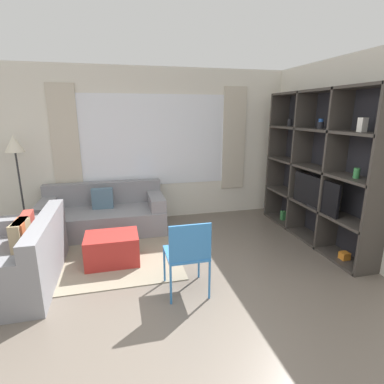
{
  "coord_description": "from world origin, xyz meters",
  "views": [
    {
      "loc": [
        -0.65,
        -2.23,
        1.95
      ],
      "look_at": [
        0.33,
        1.75,
        0.85
      ],
      "focal_mm": 28.0,
      "sensor_mm": 36.0,
      "label": 1
    }
  ],
  "objects_px": {
    "ottoman": "(112,249)",
    "floor_lamp": "(15,153)",
    "couch_side": "(20,259)",
    "folding_chair": "(188,251)",
    "couch_main": "(105,215)",
    "shelving_unit": "(319,169)"
  },
  "relations": [
    {
      "from": "ottoman",
      "to": "floor_lamp",
      "type": "bearing_deg",
      "value": 135.52
    },
    {
      "from": "floor_lamp",
      "to": "couch_side",
      "type": "bearing_deg",
      "value": -77.44
    },
    {
      "from": "ottoman",
      "to": "folding_chair",
      "type": "xyz_separation_m",
      "value": [
        0.81,
        -0.93,
        0.32
      ]
    },
    {
      "from": "couch_main",
      "to": "floor_lamp",
      "type": "xyz_separation_m",
      "value": [
        -1.25,
        0.18,
        1.06
      ]
    },
    {
      "from": "couch_main",
      "to": "ottoman",
      "type": "height_order",
      "value": "couch_main"
    },
    {
      "from": "floor_lamp",
      "to": "couch_main",
      "type": "bearing_deg",
      "value": -8.34
    },
    {
      "from": "couch_main",
      "to": "shelving_unit",
      "type": "bearing_deg",
      "value": -18.86
    },
    {
      "from": "couch_main",
      "to": "folding_chair",
      "type": "bearing_deg",
      "value": -66.03
    },
    {
      "from": "couch_main",
      "to": "couch_side",
      "type": "distance_m",
      "value": 1.66
    },
    {
      "from": "couch_main",
      "to": "couch_side",
      "type": "relative_size",
      "value": 1.26
    },
    {
      "from": "shelving_unit",
      "to": "floor_lamp",
      "type": "distance_m",
      "value": 4.64
    },
    {
      "from": "ottoman",
      "to": "couch_side",
      "type": "bearing_deg",
      "value": -168.0
    },
    {
      "from": "couch_side",
      "to": "floor_lamp",
      "type": "xyz_separation_m",
      "value": [
        -0.35,
        1.58,
        1.04
      ]
    },
    {
      "from": "shelving_unit",
      "to": "floor_lamp",
      "type": "relative_size",
      "value": 1.47
    },
    {
      "from": "folding_chair",
      "to": "floor_lamp",
      "type": "bearing_deg",
      "value": -46.32
    },
    {
      "from": "floor_lamp",
      "to": "folding_chair",
      "type": "xyz_separation_m",
      "value": [
        2.19,
        -2.3,
        -0.82
      ]
    },
    {
      "from": "shelving_unit",
      "to": "folding_chair",
      "type": "distance_m",
      "value": 2.55
    },
    {
      "from": "couch_main",
      "to": "floor_lamp",
      "type": "bearing_deg",
      "value": 171.66
    },
    {
      "from": "shelving_unit",
      "to": "couch_side",
      "type": "distance_m",
      "value": 4.2
    },
    {
      "from": "ottoman",
      "to": "shelving_unit",
      "type": "bearing_deg",
      "value": 1.56
    },
    {
      "from": "ottoman",
      "to": "folding_chair",
      "type": "distance_m",
      "value": 1.27
    },
    {
      "from": "folding_chair",
      "to": "shelving_unit",
      "type": "bearing_deg",
      "value": -155.78
    }
  ]
}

